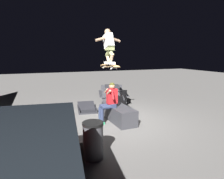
{
  "coord_description": "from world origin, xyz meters",
  "views": [
    {
      "loc": [
        -5.97,
        2.57,
        2.27
      ],
      "look_at": [
        -0.04,
        0.24,
        1.13
      ],
      "focal_mm": 31.13,
      "sensor_mm": 36.0,
      "label": 1
    }
  ],
  "objects_px": {
    "skater_airborne": "(109,45)",
    "trash_bin": "(93,140)",
    "skateboard": "(110,67)",
    "picnic_table_back": "(113,92)",
    "ledge_box_main": "(118,113)",
    "kicker_ramp": "(87,109)",
    "person_sitting_on_ledge": "(109,100)"
  },
  "relations": [
    {
      "from": "skater_airborne",
      "to": "trash_bin",
      "type": "height_order",
      "value": "skater_airborne"
    },
    {
      "from": "skateboard",
      "to": "trash_bin",
      "type": "relative_size",
      "value": 1.24
    },
    {
      "from": "picnic_table_back",
      "to": "skateboard",
      "type": "bearing_deg",
      "value": 156.08
    },
    {
      "from": "ledge_box_main",
      "to": "trash_bin",
      "type": "height_order",
      "value": "trash_bin"
    },
    {
      "from": "kicker_ramp",
      "to": "trash_bin",
      "type": "height_order",
      "value": "trash_bin"
    },
    {
      "from": "skater_airborne",
      "to": "picnic_table_back",
      "type": "distance_m",
      "value": 3.56
    },
    {
      "from": "ledge_box_main",
      "to": "person_sitting_on_ledge",
      "type": "bearing_deg",
      "value": 95.62
    },
    {
      "from": "ledge_box_main",
      "to": "trash_bin",
      "type": "distance_m",
      "value": 2.56
    },
    {
      "from": "ledge_box_main",
      "to": "kicker_ramp",
      "type": "bearing_deg",
      "value": 22.22
    },
    {
      "from": "ledge_box_main",
      "to": "person_sitting_on_ledge",
      "type": "distance_m",
      "value": 0.62
    },
    {
      "from": "skateboard",
      "to": "picnic_table_back",
      "type": "bearing_deg",
      "value": -23.92
    },
    {
      "from": "person_sitting_on_ledge",
      "to": "trash_bin",
      "type": "bearing_deg",
      "value": 150.77
    },
    {
      "from": "skater_airborne",
      "to": "trash_bin",
      "type": "xyz_separation_m",
      "value": [
        -2.07,
        1.15,
        -2.17
      ]
    },
    {
      "from": "skater_airborne",
      "to": "picnic_table_back",
      "type": "height_order",
      "value": "skater_airborne"
    },
    {
      "from": "person_sitting_on_ledge",
      "to": "kicker_ramp",
      "type": "bearing_deg",
      "value": 10.98
    },
    {
      "from": "skater_airborne",
      "to": "person_sitting_on_ledge",
      "type": "bearing_deg",
      "value": 163.65
    },
    {
      "from": "skateboard",
      "to": "ledge_box_main",
      "type": "bearing_deg",
      "value": -80.47
    },
    {
      "from": "person_sitting_on_ledge",
      "to": "skateboard",
      "type": "xyz_separation_m",
      "value": [
        -0.02,
        -0.02,
        1.13
      ]
    },
    {
      "from": "ledge_box_main",
      "to": "picnic_table_back",
      "type": "height_order",
      "value": "picnic_table_back"
    },
    {
      "from": "ledge_box_main",
      "to": "trash_bin",
      "type": "relative_size",
      "value": 2.02
    },
    {
      "from": "picnic_table_back",
      "to": "trash_bin",
      "type": "relative_size",
      "value": 2.4
    },
    {
      "from": "skateboard",
      "to": "skater_airborne",
      "type": "height_order",
      "value": "skater_airborne"
    },
    {
      "from": "skateboard",
      "to": "trash_bin",
      "type": "height_order",
      "value": "skateboard"
    },
    {
      "from": "ledge_box_main",
      "to": "skateboard",
      "type": "relative_size",
      "value": 1.62
    },
    {
      "from": "skater_airborne",
      "to": "trash_bin",
      "type": "bearing_deg",
      "value": 150.96
    },
    {
      "from": "picnic_table_back",
      "to": "trash_bin",
      "type": "distance_m",
      "value": 5.24
    },
    {
      "from": "person_sitting_on_ledge",
      "to": "kicker_ramp",
      "type": "relative_size",
      "value": 1.05
    },
    {
      "from": "kicker_ramp",
      "to": "person_sitting_on_ledge",
      "type": "bearing_deg",
      "value": -169.02
    },
    {
      "from": "skater_airborne",
      "to": "skateboard",
      "type": "bearing_deg",
      "value": -173.65
    },
    {
      "from": "skater_airborne",
      "to": "kicker_ramp",
      "type": "relative_size",
      "value": 0.86
    },
    {
      "from": "ledge_box_main",
      "to": "skater_airborne",
      "type": "bearing_deg",
      "value": 90.19
    },
    {
      "from": "ledge_box_main",
      "to": "kicker_ramp",
      "type": "height_order",
      "value": "ledge_box_main"
    }
  ]
}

